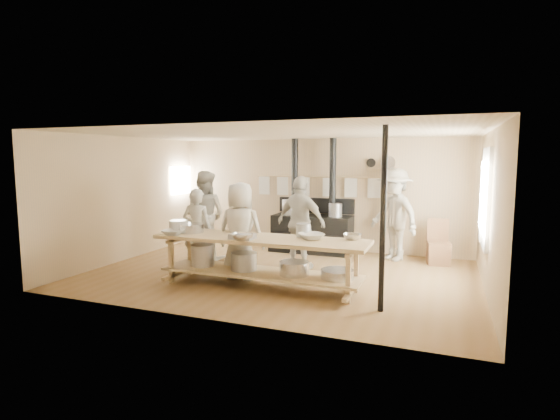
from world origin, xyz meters
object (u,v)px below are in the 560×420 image
at_px(stove, 312,229).
at_px(cook_right, 301,223).
at_px(cook_left, 205,215).
at_px(cook_by_window, 394,214).
at_px(cook_far_left, 197,230).
at_px(prep_table, 260,257).
at_px(chair, 438,251).
at_px(cook_center, 240,231).
at_px(roasting_pan, 242,236).

relative_size(stove, cook_right, 1.43).
height_order(cook_left, cook_by_window, cook_by_window).
bearing_deg(cook_far_left, cook_right, -161.94).
bearing_deg(stove, cook_left, -142.04).
relative_size(prep_table, chair, 3.93).
bearing_deg(stove, cook_center, -101.36).
xyz_separation_m(stove, cook_left, (-1.94, -1.51, 0.42)).
bearing_deg(cook_left, roasting_pan, 133.00).
relative_size(cook_center, roasting_pan, 4.41).
height_order(cook_right, cook_by_window, cook_by_window).
height_order(cook_right, roasting_pan, cook_right).
bearing_deg(cook_center, roasting_pan, 115.16).
distance_m(cook_far_left, roasting_pan, 1.56).
height_order(cook_left, cook_center, cook_left).
bearing_deg(prep_table, cook_far_left, 160.41).
relative_size(cook_right, cook_by_window, 0.93).
bearing_deg(cook_right, stove, -64.69).
xyz_separation_m(cook_center, roasting_pan, (0.33, -0.61, 0.03)).
bearing_deg(cook_far_left, cook_left, -75.09).
relative_size(stove, cook_by_window, 1.33).
distance_m(stove, prep_table, 3.02).
relative_size(stove, roasting_pan, 6.60).
distance_m(cook_far_left, cook_left, 1.05).
height_order(prep_table, roasting_pan, roasting_pan).
height_order(cook_center, chair, cook_center).
height_order(prep_table, cook_by_window, cook_by_window).
height_order(stove, cook_center, stove).
xyz_separation_m(cook_right, chair, (2.50, 1.37, -0.64)).
relative_size(stove, cook_center, 1.50).
xyz_separation_m(chair, roasting_pan, (-2.95, -3.03, 0.62)).
bearing_deg(cook_far_left, roasting_pan, 141.53).
bearing_deg(roasting_pan, cook_by_window, 56.55).
distance_m(cook_left, cook_right, 2.19).
relative_size(prep_table, cook_right, 1.98).
bearing_deg(prep_table, cook_left, 142.10).
bearing_deg(cook_by_window, prep_table, -83.16).
xyz_separation_m(cook_right, cook_by_window, (1.59, 1.44, 0.06)).
relative_size(cook_far_left, chair, 1.74).
distance_m(cook_far_left, cook_center, 1.02).
bearing_deg(cook_center, cook_right, -130.42).
xyz_separation_m(cook_far_left, cook_center, (1.00, -0.18, 0.07)).
bearing_deg(stove, cook_far_left, -121.82).
xyz_separation_m(cook_right, roasting_pan, (-0.45, -1.66, -0.02)).
bearing_deg(cook_center, cook_far_left, -13.77).
bearing_deg(stove, prep_table, -90.04).
xyz_separation_m(stove, cook_right, (0.25, -1.60, 0.39)).
xyz_separation_m(stove, prep_table, (-0.00, -3.02, -0.00)).
bearing_deg(cook_by_window, cook_center, -93.95).
height_order(chair, roasting_pan, roasting_pan).
relative_size(cook_center, cook_right, 0.95).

